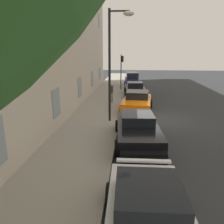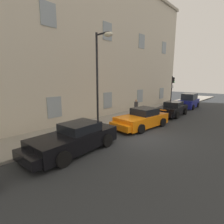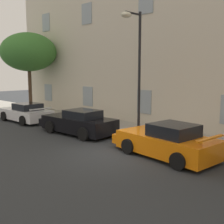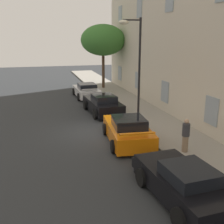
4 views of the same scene
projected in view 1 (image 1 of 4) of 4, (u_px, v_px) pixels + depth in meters
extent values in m
plane|color=#2B2D30|center=(156.00, 119.00, 14.40)|extent=(80.00, 80.00, 0.00)
cube|color=gray|center=(95.00, 117.00, 14.72)|extent=(60.00, 3.32, 0.14)
cube|color=beige|center=(39.00, 11.00, 13.29)|extent=(34.54, 3.21, 13.12)
cube|color=#8C99A3|center=(56.00, 103.00, 11.80)|extent=(1.10, 0.06, 1.50)
cube|color=#8C99A3|center=(80.00, 87.00, 17.11)|extent=(1.10, 0.06, 1.50)
cube|color=#8C99A3|center=(92.00, 79.00, 22.42)|extent=(1.10, 0.06, 1.50)
cube|color=#8C99A3|center=(100.00, 73.00, 27.74)|extent=(1.10, 0.06, 1.50)
cube|color=#8C99A3|center=(91.00, 13.00, 20.81)|extent=(1.10, 0.06, 1.50)
cube|color=#8C99A3|center=(99.00, 21.00, 26.12)|extent=(1.10, 0.06, 1.50)
cube|color=black|center=(149.00, 195.00, 5.03)|extent=(1.74, 1.56, 0.45)
cube|color=white|center=(144.00, 161.00, 6.61)|extent=(0.20, 1.62, 0.06)
cylinder|color=black|center=(179.00, 197.00, 6.14)|extent=(0.67, 0.26, 0.67)
cylinder|color=black|center=(110.00, 195.00, 6.25)|extent=(0.67, 0.26, 0.67)
cube|color=black|center=(137.00, 132.00, 10.46)|extent=(4.59, 2.16, 0.79)
cube|color=black|center=(137.00, 117.00, 10.63)|extent=(1.88, 1.61, 0.43)
cube|color=black|center=(142.00, 152.00, 8.59)|extent=(1.45, 1.81, 0.44)
cylinder|color=black|center=(163.00, 149.00, 9.16)|extent=(0.72, 0.28, 0.71)
cylinder|color=black|center=(118.00, 148.00, 9.20)|extent=(0.72, 0.28, 0.71)
cylinder|color=black|center=(153.00, 127.00, 11.84)|extent=(0.72, 0.28, 0.71)
cylinder|color=black|center=(118.00, 127.00, 11.88)|extent=(0.72, 0.28, 0.71)
cube|color=orange|center=(137.00, 104.00, 16.22)|extent=(4.43, 2.36, 0.77)
cube|color=black|center=(137.00, 95.00, 16.36)|extent=(1.85, 1.72, 0.50)
cube|color=orange|center=(135.00, 112.00, 14.47)|extent=(1.44, 1.92, 0.42)
cube|color=orange|center=(139.00, 91.00, 17.92)|extent=(0.32, 1.67, 0.06)
cylinder|color=black|center=(150.00, 112.00, 14.85)|extent=(0.68, 0.30, 0.66)
cylinder|color=black|center=(121.00, 111.00, 15.20)|extent=(0.68, 0.30, 0.66)
cylinder|color=black|center=(151.00, 103.00, 17.35)|extent=(0.68, 0.30, 0.66)
cylinder|color=black|center=(126.00, 102.00, 17.70)|extent=(0.68, 0.30, 0.66)
cube|color=black|center=(135.00, 91.00, 21.64)|extent=(4.22, 2.06, 0.76)
cube|color=black|center=(135.00, 84.00, 21.78)|extent=(1.73, 1.55, 0.42)
cube|color=black|center=(136.00, 95.00, 19.91)|extent=(1.33, 1.75, 0.42)
cylinder|color=black|center=(146.00, 95.00, 20.43)|extent=(0.70, 0.28, 0.69)
cylinder|color=black|center=(126.00, 95.00, 20.49)|extent=(0.70, 0.28, 0.69)
cylinder|color=black|center=(143.00, 91.00, 22.90)|extent=(0.70, 0.28, 0.69)
cylinder|color=black|center=(125.00, 91.00, 22.95)|extent=(0.70, 0.28, 0.69)
cube|color=navy|center=(132.00, 82.00, 27.24)|extent=(4.04, 1.85, 0.93)
cube|color=#1E232B|center=(132.00, 75.00, 27.02)|extent=(2.45, 1.55, 0.76)
cylinder|color=black|center=(139.00, 86.00, 26.16)|extent=(0.63, 0.24, 0.62)
cylinder|color=black|center=(126.00, 86.00, 26.19)|extent=(0.63, 0.24, 0.62)
cylinder|color=black|center=(137.00, 83.00, 28.44)|extent=(0.63, 0.24, 0.62)
cylinder|color=black|center=(125.00, 83.00, 28.47)|extent=(0.63, 0.24, 0.62)
cylinder|color=black|center=(121.00, 72.00, 24.37)|extent=(0.10, 0.10, 3.78)
cube|color=black|center=(122.00, 59.00, 23.98)|extent=(0.22, 0.20, 0.66)
sphere|color=black|center=(123.00, 57.00, 23.92)|extent=(0.12, 0.12, 0.12)
sphere|color=black|center=(123.00, 59.00, 23.97)|extent=(0.12, 0.12, 0.12)
sphere|color=green|center=(123.00, 61.00, 24.03)|extent=(0.12, 0.12, 0.12)
cylinder|color=white|center=(122.00, 66.00, 24.18)|extent=(0.44, 0.02, 0.44)
cylinder|color=black|center=(110.00, 68.00, 12.81)|extent=(0.14, 0.14, 6.36)
cube|color=black|center=(119.00, 11.00, 11.97)|extent=(0.08, 1.10, 0.08)
ellipsoid|color=#EAE5C6|center=(129.00, 13.00, 11.96)|extent=(0.44, 0.60, 0.28)
cylinder|color=#8C7259|center=(111.00, 97.00, 18.57)|extent=(0.31, 0.31, 0.78)
cylinder|color=#333338|center=(111.00, 89.00, 18.39)|extent=(0.39, 0.39, 0.60)
sphere|color=tan|center=(111.00, 84.00, 18.28)|extent=(0.22, 0.22, 0.22)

